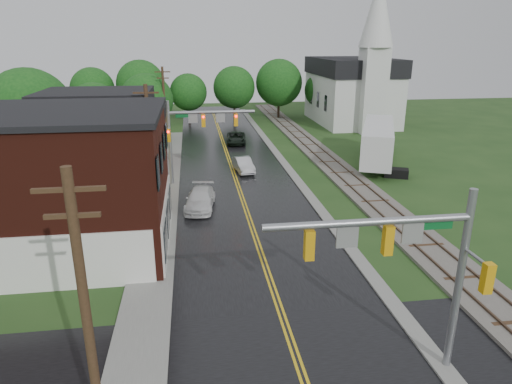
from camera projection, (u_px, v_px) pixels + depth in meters
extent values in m
cube|color=black|center=(233.00, 173.00, 43.11)|extent=(10.00, 90.00, 0.02)
cube|color=black|center=(304.00, 381.00, 16.82)|extent=(60.00, 9.00, 0.02)
cube|color=gray|center=(279.00, 158.00, 48.52)|extent=(0.80, 70.00, 0.12)
cube|color=gray|center=(164.00, 192.00, 37.59)|extent=(2.40, 50.00, 0.12)
cube|color=#44160E|center=(39.00, 186.00, 26.10)|extent=(14.00, 10.00, 8.00)
cube|color=silver|center=(167.00, 220.00, 27.83)|extent=(0.10, 9.50, 3.00)
cube|color=black|center=(28.00, 113.00, 24.78)|extent=(14.30, 10.30, 0.30)
cube|color=tan|center=(102.00, 153.00, 36.88)|extent=(8.00, 7.00, 6.40)
cube|color=#3F0F0C|center=(129.00, 142.00, 45.78)|extent=(7.00, 6.00, 4.40)
cube|color=silver|center=(351.00, 99.00, 68.12)|extent=(10.00, 16.00, 7.00)
cube|color=black|center=(353.00, 67.00, 66.63)|extent=(10.40, 16.40, 2.40)
cube|color=silver|center=(372.00, 91.00, 59.98)|extent=(3.20, 3.20, 11.00)
cone|color=silver|center=(378.00, 10.00, 56.80)|extent=(4.40, 4.40, 9.00)
cube|color=#59544C|center=(321.00, 155.00, 49.10)|extent=(3.20, 80.00, 0.20)
cube|color=#4C3828|center=(315.00, 154.00, 48.96)|extent=(0.10, 80.00, 0.12)
cube|color=#4C3828|center=(328.00, 154.00, 49.15)|extent=(0.10, 80.00, 0.12)
cylinder|color=gray|center=(459.00, 284.00, 16.42)|extent=(0.28, 0.28, 7.20)
cylinder|color=gray|center=(369.00, 222.00, 15.12)|extent=(7.20, 0.26, 0.26)
cube|color=orange|center=(388.00, 240.00, 15.44)|extent=(0.32, 0.30, 1.05)
cube|color=orange|center=(309.00, 245.00, 15.07)|extent=(0.32, 0.30, 1.05)
cube|color=gray|center=(412.00, 233.00, 15.49)|extent=(0.75, 0.06, 0.75)
cube|color=gray|center=(347.00, 237.00, 15.18)|extent=(0.75, 0.06, 0.75)
cube|color=#0C5926|center=(433.00, 225.00, 15.50)|extent=(1.40, 0.04, 0.30)
cylinder|color=gray|center=(170.00, 144.00, 38.41)|extent=(0.28, 0.28, 7.20)
cylinder|color=gray|center=(212.00, 112.00, 38.06)|extent=(7.20, 0.26, 0.26)
cube|color=orange|center=(203.00, 121.00, 38.19)|extent=(0.32, 0.30, 1.05)
cube|color=orange|center=(236.00, 120.00, 38.55)|extent=(0.32, 0.30, 1.05)
cube|color=gray|center=(193.00, 118.00, 38.01)|extent=(0.75, 0.06, 0.75)
cube|color=gray|center=(220.00, 118.00, 38.31)|extent=(0.75, 0.06, 0.75)
cube|color=#0C5926|center=(184.00, 116.00, 37.83)|extent=(1.40, 0.04, 0.30)
sphere|color=#FF0C0C|center=(203.00, 117.00, 37.91)|extent=(0.20, 0.20, 0.20)
cylinder|color=#382616|center=(87.00, 323.00, 12.61)|extent=(0.28, 0.28, 9.00)
cube|color=#382616|center=(69.00, 190.00, 11.37)|extent=(1.80, 0.12, 0.12)
cube|color=#382616|center=(72.00, 216.00, 11.60)|extent=(1.40, 0.12, 0.12)
cylinder|color=#382616|center=(150.00, 147.00, 33.27)|extent=(0.28, 0.28, 9.00)
cube|color=#382616|center=(146.00, 93.00, 32.03)|extent=(1.80, 0.12, 0.12)
cube|color=#382616|center=(147.00, 103.00, 32.25)|extent=(1.40, 0.12, 0.12)
cylinder|color=#382616|center=(165.00, 106.00, 53.92)|extent=(0.28, 0.28, 9.00)
cube|color=#382616|center=(162.00, 72.00, 52.68)|extent=(1.80, 0.12, 0.12)
cube|color=#382616|center=(163.00, 78.00, 52.91)|extent=(1.40, 0.12, 0.12)
cylinder|color=black|center=(37.00, 156.00, 42.06)|extent=(0.36, 0.36, 3.42)
sphere|color=#134415|center=(30.00, 111.00, 40.73)|extent=(7.60, 7.60, 7.60)
sphere|color=#134415|center=(37.00, 119.00, 40.64)|extent=(5.32, 5.32, 5.32)
cylinder|color=black|center=(98.00, 141.00, 50.21)|extent=(0.36, 0.36, 2.70)
sphere|color=#134415|center=(95.00, 111.00, 49.16)|extent=(6.00, 6.00, 6.00)
sphere|color=#134415|center=(101.00, 116.00, 49.03)|extent=(4.20, 4.20, 4.20)
cylinder|color=black|center=(149.00, 129.00, 56.48)|extent=(0.36, 0.36, 2.88)
sphere|color=#134415|center=(147.00, 100.00, 55.36)|extent=(6.40, 6.40, 6.40)
sphere|color=#134415|center=(152.00, 105.00, 55.24)|extent=(4.48, 4.48, 4.48)
imported|color=black|center=(236.00, 138.00, 54.90)|extent=(2.67, 5.00, 1.34)
imported|color=silver|center=(243.00, 165.00, 43.18)|extent=(1.92, 4.23, 1.34)
imported|color=silver|center=(200.00, 199.00, 33.77)|extent=(2.61, 5.10, 1.42)
cube|color=black|center=(396.00, 173.00, 41.57)|extent=(2.38, 1.92, 0.80)
cylinder|color=gray|center=(364.00, 152.00, 49.08)|extent=(0.16, 0.16, 0.80)
cube|color=silver|center=(378.00, 140.00, 45.44)|extent=(7.59, 12.85, 3.20)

